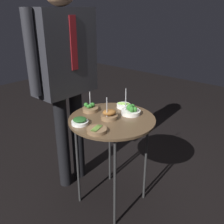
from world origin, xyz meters
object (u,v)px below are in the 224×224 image
at_px(bowl_spinach_front_left, 80,121).
at_px(bowl_asparagus_mid_right, 97,130).
at_px(serving_cart, 112,126).
at_px(waiter_figure, 65,63).
at_px(bowl_broccoli_back_right, 131,111).
at_px(bowl_roast_front_right, 109,115).
at_px(bowl_asparagus_front_center, 124,105).
at_px(bowl_broccoli_far_rim, 90,108).

distance_m(bowl_spinach_front_left, bowl_asparagus_mid_right, 0.17).
height_order(serving_cart, waiter_figure, waiter_figure).
bearing_deg(bowl_broccoli_back_right, serving_cart, 158.07).
height_order(bowl_roast_front_right, bowl_asparagus_mid_right, bowl_roast_front_right).
bearing_deg(bowl_asparagus_front_center, bowl_roast_front_right, -165.87).
xyz_separation_m(bowl_asparagus_mid_right, waiter_figure, (0.20, 0.54, 0.34)).
bearing_deg(bowl_spinach_front_left, bowl_asparagus_front_center, -4.43).
relative_size(bowl_broccoli_back_right, bowl_asparagus_mid_right, 1.30).
height_order(bowl_broccoli_back_right, waiter_figure, waiter_figure).
distance_m(bowl_broccoli_back_right, waiter_figure, 0.65).
height_order(bowl_broccoli_far_rim, bowl_spinach_front_left, bowl_broccoli_far_rim).
relative_size(bowl_asparagus_mid_right, waiter_figure, 0.08).
distance_m(bowl_spinach_front_left, waiter_figure, 0.53).
height_order(bowl_broccoli_far_rim, waiter_figure, waiter_figure).
relative_size(bowl_roast_front_right, waiter_figure, 0.10).
relative_size(bowl_broccoli_far_rim, bowl_asparagus_front_center, 0.88).
bearing_deg(bowl_broccoli_back_right, bowl_roast_front_right, 158.67).
relative_size(serving_cart, bowl_spinach_front_left, 6.36).
height_order(bowl_broccoli_back_right, bowl_spinach_front_left, bowl_broccoli_back_right).
height_order(serving_cart, bowl_broccoli_back_right, bowl_broccoli_back_right).
bearing_deg(bowl_roast_front_right, serving_cart, -17.16).
height_order(bowl_roast_front_right, bowl_broccoli_back_right, bowl_roast_front_right).
relative_size(bowl_roast_front_right, bowl_broccoli_back_right, 1.02).
bearing_deg(bowl_asparagus_mid_right, bowl_broccoli_far_rim, 52.28).
bearing_deg(bowl_broccoli_far_rim, bowl_asparagus_front_center, -33.14).
xyz_separation_m(bowl_roast_front_right, bowl_asparagus_mid_right, (-0.21, -0.08, -0.02)).
bearing_deg(bowl_roast_front_right, bowl_broccoli_back_right, -21.33).
bearing_deg(bowl_broccoli_back_right, bowl_asparagus_front_center, 60.63).
distance_m(serving_cart, bowl_broccoli_back_right, 0.19).
distance_m(serving_cart, bowl_broccoli_far_rim, 0.24).
height_order(bowl_spinach_front_left, waiter_figure, waiter_figure).
distance_m(bowl_spinach_front_left, bowl_asparagus_front_center, 0.45).
xyz_separation_m(bowl_broccoli_back_right, bowl_asparagus_front_center, (0.07, 0.13, -0.01)).
bearing_deg(serving_cart, bowl_roast_front_right, 162.84).
bearing_deg(bowl_asparagus_front_center, waiter_figure, 123.07).
relative_size(bowl_broccoli_back_right, waiter_figure, 0.10).
height_order(bowl_broccoli_back_right, bowl_asparagus_mid_right, bowl_broccoli_back_right).
relative_size(serving_cart, bowl_roast_front_right, 4.29).
height_order(serving_cart, bowl_broccoli_far_rim, bowl_broccoli_far_rim).
relative_size(bowl_broccoli_back_right, bowl_spinach_front_left, 1.45).
height_order(serving_cart, bowl_asparagus_front_center, bowl_asparagus_front_center).
bearing_deg(bowl_asparagus_mid_right, serving_cart, 16.44).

